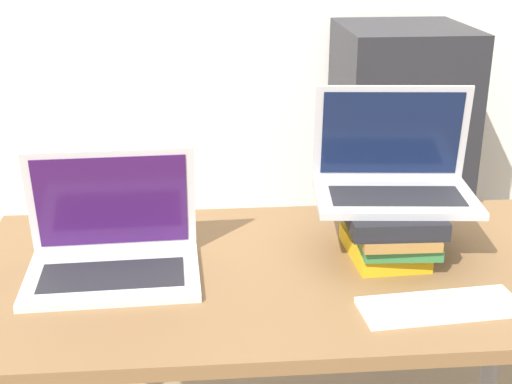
# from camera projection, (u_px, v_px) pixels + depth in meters

# --- Properties ---
(desk) EXTENTS (1.39, 0.70, 0.77)m
(desk) POSITION_uv_depth(u_px,v_px,m) (287.00, 304.00, 1.59)
(desk) COLOR brown
(desk) RESTS_ON ground_plane
(laptop_left) EXTENTS (0.37, 0.26, 0.26)m
(laptop_left) POSITION_uv_depth(u_px,v_px,m) (113.00, 250.00, 1.52)
(laptop_left) COLOR silver
(laptop_left) RESTS_ON desk
(book_stack) EXTENTS (0.21, 0.27, 0.13)m
(book_stack) POSITION_uv_depth(u_px,v_px,m) (389.00, 228.00, 1.59)
(book_stack) COLOR gold
(book_stack) RESTS_ON desk
(laptop_on_books) EXTENTS (0.37, 0.26, 0.24)m
(laptop_on_books) POSITION_uv_depth(u_px,v_px,m) (394.00, 175.00, 1.60)
(laptop_on_books) COLOR #B2B2B7
(laptop_on_books) RESTS_ON book_stack
(wireless_keyboard) EXTENTS (0.32, 0.14, 0.01)m
(wireless_keyboard) POSITION_uv_depth(u_px,v_px,m) (440.00, 306.00, 1.39)
(wireless_keyboard) COLOR white
(wireless_keyboard) RESTS_ON desk
(mini_fridge) EXTENTS (0.50, 0.56, 1.09)m
(mini_fridge) POSITION_uv_depth(u_px,v_px,m) (396.00, 159.00, 2.96)
(mini_fridge) COLOR #232328
(mini_fridge) RESTS_ON ground_plane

